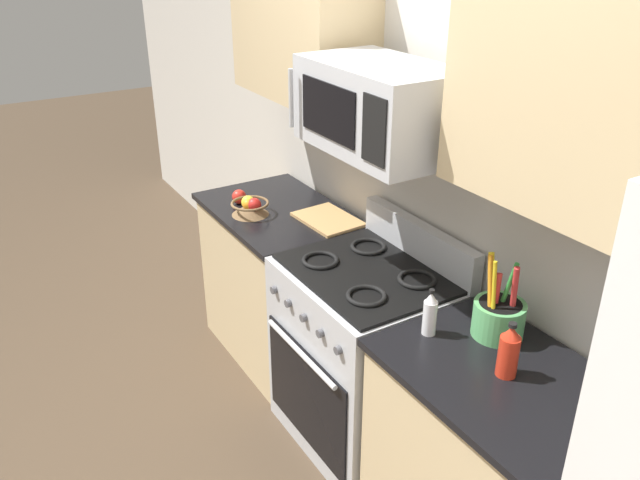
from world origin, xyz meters
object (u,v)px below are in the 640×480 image
object	(u,v)px
fruit_basket	(250,207)
bottle_vinegar	(430,314)
range_oven	(365,355)
cutting_board	(328,219)
apple_loose	(239,197)
utensil_crock	(499,317)
bottle_hot_sauce	(509,351)
microwave	(379,107)

from	to	relation	value
fruit_basket	bottle_vinegar	bearing A→B (deg)	3.81
range_oven	bottle_vinegar	bearing A→B (deg)	-7.62
range_oven	cutting_board	size ratio (longest dim) A/B	3.14
apple_loose	fruit_basket	bearing A→B (deg)	-4.43
utensil_crock	bottle_hot_sauce	xyz separation A→B (m)	(0.19, -0.15, 0.02)
utensil_crock	cutting_board	size ratio (longest dim) A/B	0.96
range_oven	fruit_basket	size ratio (longest dim) A/B	5.35
utensil_crock	bottle_vinegar	bearing A→B (deg)	-123.00
bottle_vinegar	apple_loose	bearing A→B (deg)	-177.09
microwave	fruit_basket	world-z (taller)	microwave
fruit_basket	bottle_hot_sauce	world-z (taller)	bottle_hot_sauce
range_oven	cutting_board	bearing A→B (deg)	165.22
cutting_board	apple_loose	bearing A→B (deg)	-146.82
range_oven	bottle_vinegar	world-z (taller)	bottle_vinegar
bottle_vinegar	cutting_board	bearing A→B (deg)	168.49
bottle_hot_sauce	range_oven	bearing A→B (deg)	179.98
cutting_board	bottle_vinegar	size ratio (longest dim) A/B	1.81
microwave	bottle_vinegar	xyz separation A→B (m)	(0.50, -0.09, -0.66)
bottle_hot_sauce	bottle_vinegar	bearing A→B (deg)	-168.71
range_oven	utensil_crock	world-z (taller)	utensil_crock
range_oven	cutting_board	world-z (taller)	range_oven
range_oven	cutting_board	xyz separation A→B (m)	(-0.58, 0.15, 0.44)
fruit_basket	bottle_hot_sauce	bearing A→B (deg)	5.29
fruit_basket	bottle_hot_sauce	xyz separation A→B (m)	(1.69, 0.16, 0.05)
utensil_crock	microwave	bearing A→B (deg)	-169.28
microwave	apple_loose	distance (m)	1.26
apple_loose	utensil_crock	bearing A→B (deg)	9.94
utensil_crock	range_oven	bearing A→B (deg)	-166.90
cutting_board	bottle_hot_sauce	world-z (taller)	bottle_hot_sauce
utensil_crock	apple_loose	distance (m)	1.69
fruit_basket	bottle_vinegar	distance (m)	1.36
fruit_basket	cutting_board	world-z (taller)	fruit_basket
range_oven	fruit_basket	xyz separation A→B (m)	(-0.86, -0.16, 0.48)
bottle_vinegar	microwave	bearing A→B (deg)	169.28
apple_loose	bottle_vinegar	size ratio (longest dim) A/B	0.42
cutting_board	bottle_vinegar	bearing A→B (deg)	-11.51
bottle_vinegar	range_oven	bearing A→B (deg)	172.38
microwave	fruit_basket	bearing A→B (deg)	-167.92
utensil_crock	bottle_hot_sauce	world-z (taller)	utensil_crock
microwave	cutting_board	world-z (taller)	microwave
utensil_crock	cutting_board	xyz separation A→B (m)	(-1.21, 0.00, -0.07)
range_oven	utensil_crock	bearing A→B (deg)	13.10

